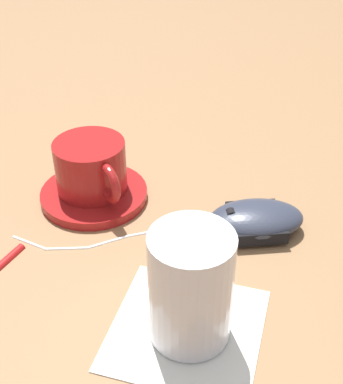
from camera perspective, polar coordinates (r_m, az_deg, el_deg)
ground_plane at (r=0.57m, az=2.21°, el=-4.95°), size 3.00×3.00×0.00m
saucer at (r=0.63m, az=-8.25°, el=-0.25°), size 0.12×0.12×0.01m
coffee_cup at (r=0.62m, az=-8.54°, el=2.66°), size 0.08×0.10×0.06m
computer_mouse at (r=0.58m, az=9.01°, el=-2.88°), size 0.11×0.12×0.03m
mouse_cable at (r=0.57m, az=-6.82°, el=-4.94°), size 0.10×0.18×0.00m
napkin_under_glass at (r=0.48m, az=1.60°, el=-14.37°), size 0.15×0.15×0.00m
drinking_glass at (r=0.44m, az=2.05°, el=-10.10°), size 0.07×0.07×0.10m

